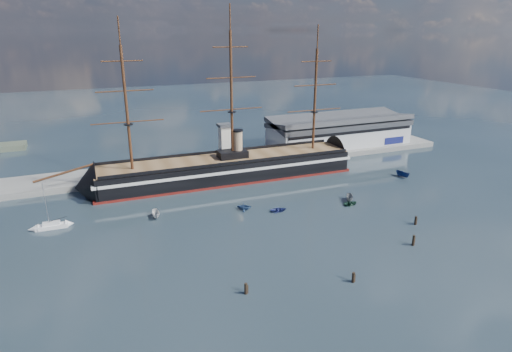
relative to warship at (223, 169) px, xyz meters
name	(u,v)px	position (x,y,z in m)	size (l,w,h in m)	color
ground	(250,198)	(2.40, -20.00, -4.04)	(600.00, 600.00, 0.00)	#1E2C35
quay	(240,163)	(12.40, 16.00, -4.04)	(180.00, 18.00, 2.00)	slate
warehouse	(339,131)	(60.40, 20.00, 3.95)	(63.00, 21.00, 11.60)	#B7BABC
quay_tower	(225,143)	(5.40, 13.00, 5.72)	(5.00, 5.00, 15.00)	silver
warship	(223,169)	(0.00, 0.00, 0.00)	(113.02, 17.83, 53.94)	black
sailboat	(52,225)	(-54.27, -19.60, -3.22)	(8.10, 2.69, 12.81)	silver
motorboat_a	(156,218)	(-27.45, -23.39, -4.04)	(6.13, 2.25, 2.45)	silver
motorboat_b	(279,211)	(6.23, -32.55, -4.04)	(2.98, 1.19, 1.39)	navy
motorboat_c	(349,201)	(29.70, -33.87, -4.04)	(6.19, 2.27, 2.48)	gray
motorboat_d	(244,210)	(-2.66, -27.63, -4.04)	(6.87, 2.98, 2.52)	navy
motorboat_e	(351,205)	(28.49, -36.46, -4.04)	(2.93, 1.17, 1.37)	#183C2C
motorboat_f	(402,177)	(60.39, -21.84, -4.04)	(6.53, 2.39, 2.61)	navy
piling_near_left	(246,294)	(-17.46, -67.17, -4.04)	(0.64, 0.64, 3.10)	black
piling_near_mid	(353,282)	(4.73, -71.85, -4.04)	(0.64, 0.64, 2.98)	black
piling_near_right	(413,245)	(27.61, -63.94, -4.04)	(0.64, 0.64, 3.46)	black
piling_far_right	(415,225)	(36.56, -54.79, -4.04)	(0.64, 0.64, 3.10)	black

